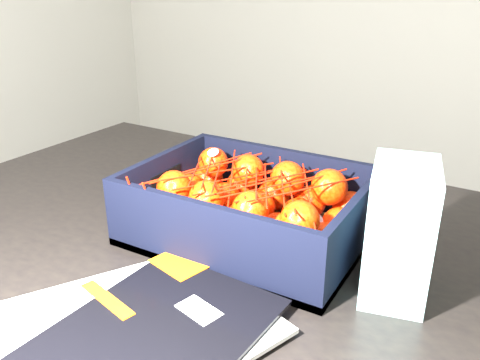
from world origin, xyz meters
The scene contains 6 objects.
table centered at (0.18, -0.23, 0.65)m, with size 1.22×0.83×0.75m.
magazine_stack centered at (0.24, -0.50, 0.76)m, with size 0.37×0.35×0.02m.
produce_crate centered at (0.23, -0.22, 0.79)m, with size 0.36×0.27×0.11m.
clementine_heap centered at (0.24, -0.22, 0.80)m, with size 0.34×0.25×0.10m.
mesh_net centered at (0.23, -0.23, 0.85)m, with size 0.29×0.24×0.09m.
retail_carton centered at (0.47, -0.26, 0.84)m, with size 0.08×0.12×0.18m, color white.
Camera 1 is at (0.58, -0.84, 1.14)m, focal length 37.19 mm.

